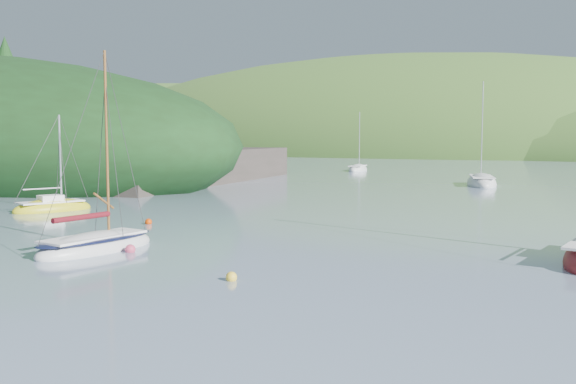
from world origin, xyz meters
The scene contains 7 objects.
ground centered at (0.00, 0.00, 0.00)m, with size 700.00×700.00×0.00m, color slate.
shoreline_hills centered at (-9.66, 172.42, 0.00)m, with size 690.00×135.00×56.00m.
daysailer_white centered at (-5.80, -0.01, 0.21)m, with size 2.49×6.17×9.35m.
sailboat_yellow centered at (-19.71, 9.06, 0.17)m, with size 3.59×5.68×7.02m.
distant_sloop_a centered at (-0.53, 46.16, 0.19)m, with size 5.23×8.52×11.48m.
distant_sloop_c centered at (-22.54, 64.57, 0.16)m, with size 3.51×6.76×9.19m.
mooring_buoys centered at (0.23, 3.80, 0.12)m, with size 22.92×11.88×0.45m.
Camera 1 is at (15.49, -19.57, 5.00)m, focal length 40.00 mm.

